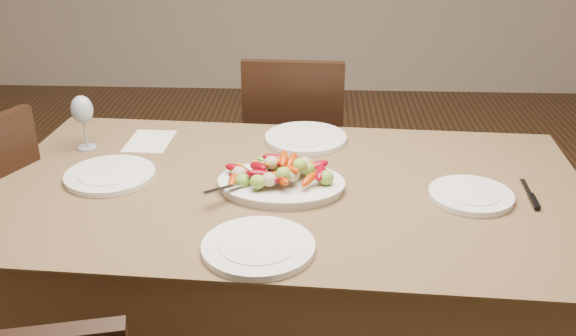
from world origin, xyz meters
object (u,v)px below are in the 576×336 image
(plate_near, at_px, (258,247))
(serving_platter, at_px, (281,186))
(wine_glass, at_px, (84,121))
(plate_far, at_px, (306,138))
(plate_right, at_px, (471,196))
(plate_left, at_px, (110,175))
(dining_table, at_px, (288,287))
(chair_far, at_px, (296,151))

(plate_near, bearing_deg, serving_platter, 83.73)
(wine_glass, bearing_deg, plate_far, 7.92)
(plate_right, xyz_separation_m, plate_far, (-0.50, 0.42, 0.00))
(plate_left, bearing_deg, dining_table, -3.08)
(chair_far, distance_m, wine_glass, 1.05)
(plate_right, distance_m, plate_far, 0.66)
(plate_far, relative_size, wine_glass, 1.44)
(serving_platter, bearing_deg, plate_left, 174.63)
(plate_right, bearing_deg, wine_glass, 165.92)
(plate_near, bearing_deg, plate_far, 81.94)
(chair_far, bearing_deg, dining_table, 92.71)
(chair_far, height_order, plate_near, chair_far)
(dining_table, relative_size, plate_far, 6.24)
(plate_far, distance_m, plate_near, 0.75)
(dining_table, xyz_separation_m, wine_glass, (-0.72, 0.26, 0.48))
(plate_right, xyz_separation_m, wine_glass, (-1.27, 0.32, 0.09))
(chair_far, distance_m, serving_platter, 0.99)
(plate_far, bearing_deg, plate_near, -98.06)
(dining_table, height_order, plate_left, plate_left)
(serving_platter, distance_m, wine_glass, 0.76)
(plate_far, xyz_separation_m, wine_glass, (-0.77, -0.11, 0.09))
(serving_platter, bearing_deg, plate_far, 80.35)
(plate_left, bearing_deg, plate_right, -4.37)
(plate_left, bearing_deg, chair_far, 58.05)
(dining_table, bearing_deg, plate_near, -98.96)
(plate_left, relative_size, wine_glass, 1.38)
(wine_glass, bearing_deg, serving_platter, -22.11)
(plate_left, relative_size, plate_near, 0.96)
(dining_table, distance_m, plate_left, 0.69)
(plate_near, bearing_deg, plate_left, 141.64)
(plate_left, relative_size, plate_far, 0.96)
(serving_platter, relative_size, plate_far, 1.28)
(chair_far, height_order, plate_right, chair_far)
(plate_right, bearing_deg, plate_near, -152.40)
(serving_platter, distance_m, plate_far, 0.40)
(plate_left, height_order, wine_glass, wine_glass)
(dining_table, relative_size, serving_platter, 4.88)
(plate_far, bearing_deg, dining_table, -97.15)
(plate_right, height_order, plate_far, same)
(dining_table, distance_m, plate_near, 0.54)
(plate_left, bearing_deg, plate_far, 28.95)
(chair_far, height_order, wine_glass, wine_glass)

